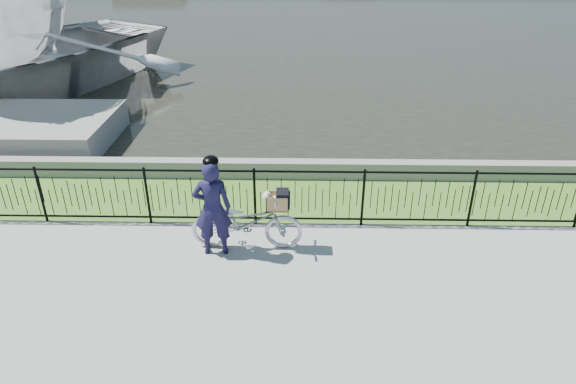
{
  "coord_description": "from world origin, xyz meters",
  "views": [
    {
      "loc": [
        -0.22,
        -6.73,
        5.09
      ],
      "look_at": [
        -0.37,
        1.0,
        1.0
      ],
      "focal_mm": 32.0,
      "sensor_mm": 36.0,
      "label": 1
    }
  ],
  "objects_px": {
    "cyclist": "(212,207)",
    "boat_far": "(5,58)",
    "boat_near": "(1,18)",
    "bicycle_rig": "(247,221)"
  },
  "relations": [
    {
      "from": "cyclist",
      "to": "boat_far",
      "type": "bearing_deg",
      "value": 131.59
    },
    {
      "from": "cyclist",
      "to": "boat_near",
      "type": "bearing_deg",
      "value": 129.91
    },
    {
      "from": "cyclist",
      "to": "boat_near",
      "type": "distance_m",
      "value": 13.23
    },
    {
      "from": "boat_far",
      "to": "boat_near",
      "type": "bearing_deg",
      "value": 110.1
    },
    {
      "from": "boat_near",
      "to": "boat_far",
      "type": "distance_m",
      "value": 1.51
    },
    {
      "from": "bicycle_rig",
      "to": "boat_near",
      "type": "bearing_deg",
      "value": 132.21
    },
    {
      "from": "boat_near",
      "to": "boat_far",
      "type": "bearing_deg",
      "value": -69.9
    },
    {
      "from": "cyclist",
      "to": "boat_far",
      "type": "distance_m",
      "value": 12.17
    },
    {
      "from": "boat_near",
      "to": "boat_far",
      "type": "relative_size",
      "value": 0.86
    },
    {
      "from": "bicycle_rig",
      "to": "cyclist",
      "type": "relative_size",
      "value": 1.07
    }
  ]
}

